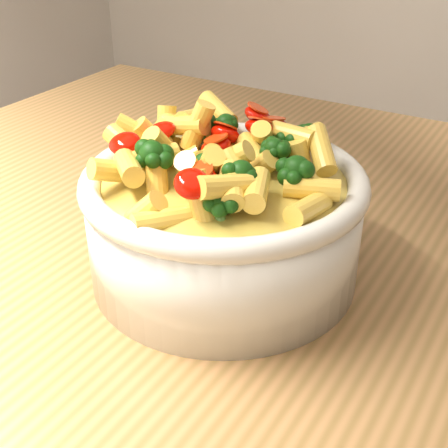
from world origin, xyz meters
The scene contains 3 objects.
table centered at (0.00, 0.00, 0.80)m, with size 1.20×0.80×0.90m.
serving_bowl centered at (-0.10, -0.08, 0.95)m, with size 0.23×0.23×0.10m.
pasta_salad centered at (-0.10, -0.08, 1.01)m, with size 0.18×0.18×0.04m.
Camera 1 is at (0.13, -0.46, 1.20)m, focal length 50.00 mm.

